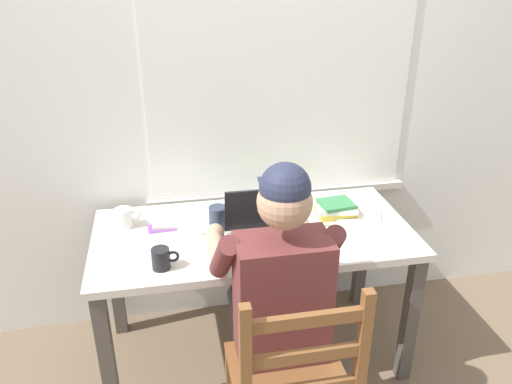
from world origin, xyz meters
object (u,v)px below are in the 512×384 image
object	(u,v)px
coffee_mug_white	(124,218)
coffee_mug_dark	(162,259)
computer_mouse	(326,243)
coffee_mug_spare	(218,217)
desk	(253,248)
book_stack_main	(336,208)
laptop	(265,232)
book_stack_side	(268,207)
seated_person	(276,288)
landscape_photo_print	(162,228)

from	to	relation	value
coffee_mug_white	coffee_mug_dark	bearing A→B (deg)	-67.22
computer_mouse	coffee_mug_spare	xyz separation A→B (m)	(-0.44, 0.27, 0.03)
desk	book_stack_main	size ratio (longest dim) A/B	7.00
laptop	book_stack_side	distance (m)	0.27
seated_person	computer_mouse	bearing A→B (deg)	39.40
coffee_mug_dark	book_stack_main	distance (m)	0.90
seated_person	desk	bearing A→B (deg)	91.05
computer_mouse	seated_person	bearing A→B (deg)	-140.60
book_stack_main	landscape_photo_print	xyz separation A→B (m)	(-0.83, 0.02, -0.03)
seated_person	laptop	bearing A→B (deg)	85.85
seated_person	coffee_mug_white	xyz separation A→B (m)	(-0.59, 0.58, 0.07)
computer_mouse	book_stack_side	distance (m)	0.39
coffee_mug_white	book_stack_main	size ratio (longest dim) A/B	0.57
computer_mouse	landscape_photo_print	xyz separation A→B (m)	(-0.70, 0.30, -0.02)
seated_person	coffee_mug_spare	distance (m)	0.53
book_stack_main	computer_mouse	bearing A→B (deg)	-116.24
coffee_mug_dark	landscape_photo_print	distance (m)	0.34
coffee_mug_dark	desk	bearing A→B (deg)	28.69
book_stack_side	landscape_photo_print	size ratio (longest dim) A/B	1.54
laptop	book_stack_side	size ratio (longest dim) A/B	1.65
coffee_mug_white	coffee_mug_dark	world-z (taller)	coffee_mug_white
book_stack_main	coffee_mug_white	bearing A→B (deg)	175.89
book_stack_main	book_stack_side	distance (m)	0.33
coffee_mug_dark	computer_mouse	bearing A→B (deg)	2.65
seated_person	coffee_mug_white	size ratio (longest dim) A/B	10.66
computer_mouse	coffee_mug_dark	size ratio (longest dim) A/B	0.90
computer_mouse	book_stack_main	size ratio (longest dim) A/B	0.48
desk	coffee_mug_white	xyz separation A→B (m)	(-0.58, 0.15, 0.14)
computer_mouse	laptop	bearing A→B (deg)	161.57
landscape_photo_print	book_stack_main	bearing A→B (deg)	-5.96
coffee_mug_dark	book_stack_side	distance (m)	0.64
computer_mouse	landscape_photo_print	world-z (taller)	computer_mouse
coffee_mug_dark	coffee_mug_spare	world-z (taller)	coffee_mug_spare
computer_mouse	book_stack_main	bearing A→B (deg)	63.76
desk	computer_mouse	size ratio (longest dim) A/B	14.54
laptop	landscape_photo_print	xyz separation A→B (m)	(-0.44, 0.22, -0.05)
coffee_mug_white	coffee_mug_spare	size ratio (longest dim) A/B	0.98
coffee_mug_white	book_stack_side	size ratio (longest dim) A/B	0.59
computer_mouse	coffee_mug_spare	bearing A→B (deg)	148.10
seated_person	computer_mouse	world-z (taller)	seated_person
laptop	book_stack_main	xyz separation A→B (m)	(0.39, 0.19, -0.02)
desk	book_stack_side	size ratio (longest dim) A/B	7.27
coffee_mug_dark	coffee_mug_spare	xyz separation A→B (m)	(0.27, 0.30, 0.01)
coffee_mug_white	book_stack_main	bearing A→B (deg)	-4.11
landscape_photo_print	coffee_mug_spare	bearing A→B (deg)	-11.27
desk	coffee_mug_spare	size ratio (longest dim) A/B	12.05
desk	laptop	world-z (taller)	laptop
coffee_mug_spare	desk	bearing A→B (deg)	-26.11
coffee_mug_spare	book_stack_side	xyz separation A→B (m)	(0.25, 0.08, -0.01)
coffee_mug_white	landscape_photo_print	xyz separation A→B (m)	(0.17, -0.05, -0.04)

